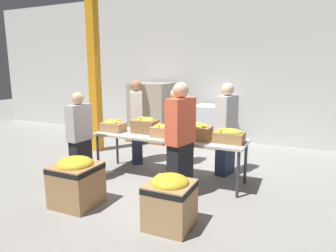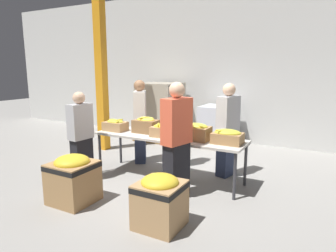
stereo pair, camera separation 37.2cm
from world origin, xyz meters
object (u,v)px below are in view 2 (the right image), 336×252
at_px(banana_box_3, 195,131).
at_px(pallet_stack_1, 219,127).
at_px(banana_box_4, 227,136).
at_px(support_pillar, 101,66).
at_px(volunteer_0, 140,122).
at_px(volunteer_2, 178,128).
at_px(volunteer_3, 177,141).
at_px(volunteer_4, 228,131).
at_px(banana_box_2, 165,130).
at_px(pallet_stack_0, 160,112).
at_px(volunteer_1, 81,137).
at_px(banana_box_1, 146,125).
at_px(donation_bin_1, 160,199).
at_px(banana_box_0, 115,125).
at_px(donation_bin_0, 73,177).
at_px(sorting_table, 168,139).

distance_m(banana_box_3, pallet_stack_1, 2.74).
height_order(banana_box_4, support_pillar, support_pillar).
relative_size(volunteer_0, volunteer_2, 1.10).
relative_size(volunteer_3, volunteer_4, 1.04).
xyz_separation_m(volunteer_0, support_pillar, (-1.35, 0.42, 1.14)).
height_order(banana_box_2, pallet_stack_0, pallet_stack_0).
bearing_deg(volunteer_2, volunteer_1, -34.07).
bearing_deg(volunteer_0, volunteer_4, 61.79).
bearing_deg(banana_box_1, donation_bin_1, -52.58).
xyz_separation_m(banana_box_2, volunteer_4, (0.89, 0.75, -0.05)).
height_order(volunteer_0, support_pillar, support_pillar).
distance_m(banana_box_2, donation_bin_1, 1.69).
height_order(banana_box_2, volunteer_0, volunteer_0).
distance_m(volunteer_4, pallet_stack_1, 2.18).
relative_size(banana_box_0, volunteer_0, 0.25).
xyz_separation_m(banana_box_3, volunteer_4, (0.34, 0.68, -0.08)).
bearing_deg(banana_box_4, donation_bin_0, -140.79).
xyz_separation_m(sorting_table, volunteer_3, (0.47, -0.60, 0.15)).
relative_size(banana_box_4, volunteer_4, 0.28).
distance_m(banana_box_3, donation_bin_1, 1.61).
bearing_deg(pallet_stack_0, banana_box_3, -50.25).
xyz_separation_m(sorting_table, banana_box_0, (-1.11, -0.07, 0.16)).
height_order(banana_box_1, pallet_stack_1, banana_box_1).
distance_m(volunteer_0, support_pillar, 1.82).
distance_m(volunteer_1, pallet_stack_1, 3.67).
xyz_separation_m(banana_box_1, banana_box_3, (1.04, -0.09, -0.00)).
distance_m(donation_bin_1, pallet_stack_0, 4.75).
bearing_deg(banana_box_2, volunteer_0, 144.81).
xyz_separation_m(banana_box_0, volunteer_1, (-0.21, -0.70, -0.11)).
bearing_deg(volunteer_2, volunteer_3, 28.51).
relative_size(volunteer_3, donation_bin_1, 2.59).
relative_size(donation_bin_1, support_pillar, 0.17).
bearing_deg(banana_box_3, pallet_stack_1, 100.55).
bearing_deg(support_pillar, sorting_table, -23.37).
distance_m(banana_box_2, volunteer_0, 1.19).
xyz_separation_m(volunteer_4, support_pillar, (-3.21, 0.35, 1.15)).
bearing_deg(banana_box_0, volunteer_3, -18.53).
xyz_separation_m(banana_box_2, volunteer_1, (-1.31, -0.67, -0.12)).
distance_m(volunteer_4, donation_bin_1, 2.24).
bearing_deg(banana_box_3, pallet_stack_0, 129.75).
distance_m(donation_bin_1, support_pillar, 4.29).
xyz_separation_m(banana_box_0, pallet_stack_0, (-0.53, 2.65, -0.12)).
height_order(banana_box_0, volunteer_4, volunteer_4).
bearing_deg(volunteer_2, banana_box_2, 14.15).
bearing_deg(banana_box_3, volunteer_3, -96.08).
height_order(banana_box_0, donation_bin_1, banana_box_0).
distance_m(banana_box_0, support_pillar, 1.97).
xyz_separation_m(sorting_table, donation_bin_0, (-0.77, -1.52, -0.35)).
height_order(banana_box_1, volunteer_4, volunteer_4).
bearing_deg(banana_box_0, banana_box_1, 12.04).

